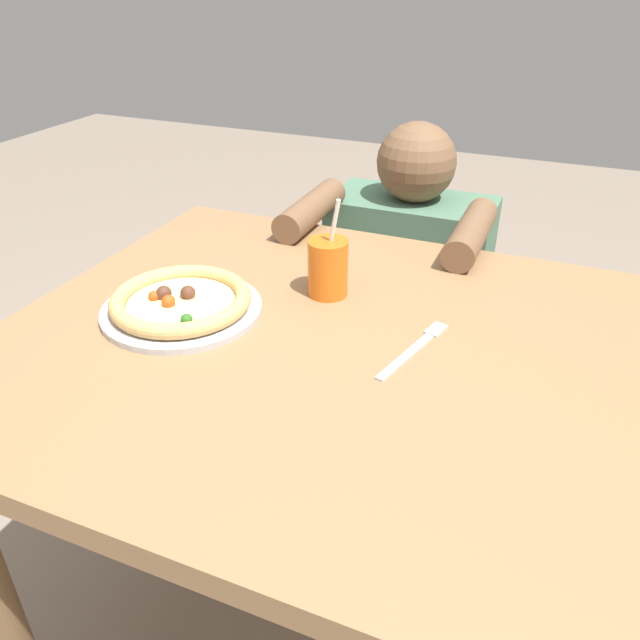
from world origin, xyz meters
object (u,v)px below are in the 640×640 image
pizza_near (181,303)px  drink_cup_colored (328,267)px  fork (416,347)px  diner_seated (404,316)px

pizza_near → drink_cup_colored: bearing=38.0°
fork → diner_seated: (-0.19, 0.66, -0.33)m
drink_cup_colored → diner_seated: diner_seated is taller
drink_cup_colored → fork: size_ratio=0.95×
drink_cup_colored → fork: bearing=-30.3°
drink_cup_colored → diner_seated: (0.02, 0.54, -0.39)m
pizza_near → drink_cup_colored: (0.21, 0.17, 0.04)m
fork → drink_cup_colored: bearing=149.7°
fork → diner_seated: 0.76m
fork → diner_seated: bearing=105.9°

